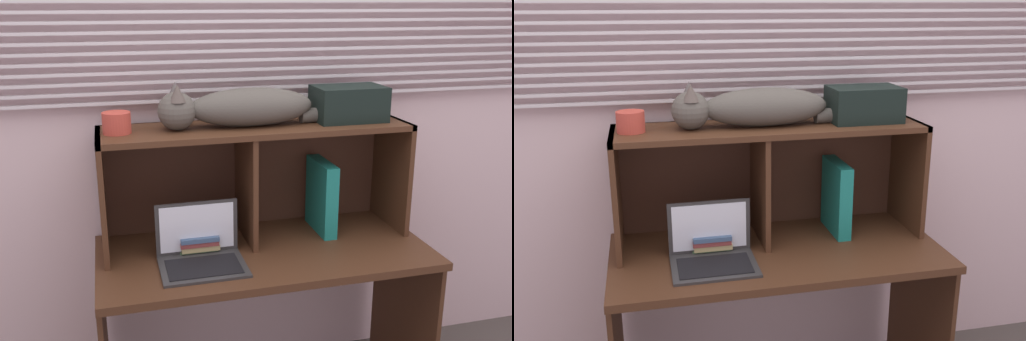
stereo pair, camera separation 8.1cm
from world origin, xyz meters
TOP-DOWN VIEW (x-y plane):
  - back_panel_with_blinds at (0.00, 0.55)m, footprint 4.40×0.08m
  - desk at (0.00, 0.21)m, footprint 1.27×0.60m
  - hutch_shelf_unit at (-0.01, 0.37)m, footprint 1.20×0.33m
  - cat at (-0.06, 0.34)m, footprint 0.83×0.17m
  - laptop at (-0.26, 0.15)m, footprint 0.31×0.24m
  - binder_upright at (0.28, 0.34)m, footprint 0.05×0.23m
  - book_stack at (-0.25, 0.34)m, footprint 0.15×0.27m
  - small_basket at (-0.52, 0.34)m, footprint 0.10×0.10m
  - storage_box at (0.38, 0.34)m, footprint 0.28×0.18m

SIDE VIEW (x-z plane):
  - desk at x=0.00m, z-range 0.21..0.91m
  - book_stack at x=-0.25m, z-range 0.70..0.77m
  - laptop at x=-0.26m, z-range 0.64..0.85m
  - binder_upright at x=0.28m, z-range 0.70..1.00m
  - hutch_shelf_unit at x=-0.01m, z-range 0.79..1.25m
  - small_basket at x=-0.52m, z-range 1.16..1.24m
  - storage_box at x=0.38m, z-range 1.16..1.30m
  - cat at x=-0.06m, z-range 1.15..1.32m
  - back_panel_with_blinds at x=0.00m, z-range 0.01..2.51m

